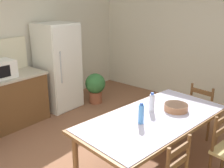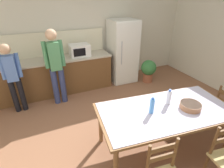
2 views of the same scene
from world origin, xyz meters
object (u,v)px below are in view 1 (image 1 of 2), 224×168
(refrigerator, at_px, (58,67))
(serving_bowl, at_px, (176,107))
(bottle_near_centre, at_px, (141,114))
(bottle_off_centre, at_px, (152,103))
(dining_table, at_px, (154,122))
(chair_head_end, at_px, (204,111))
(potted_plant, at_px, (95,86))

(refrigerator, bearing_deg, serving_bowl, -94.58)
(refrigerator, relative_size, bottle_near_centre, 6.55)
(bottle_off_centre, bearing_deg, dining_table, -136.19)
(bottle_near_centre, bearing_deg, chair_head_end, -6.80)
(refrigerator, xyz_separation_m, dining_table, (-0.58, -2.64, -0.18))
(serving_bowl, height_order, chair_head_end, chair_head_end)
(bottle_off_centre, distance_m, serving_bowl, 0.35)
(refrigerator, relative_size, serving_bowl, 5.52)
(refrigerator, bearing_deg, bottle_near_centre, -108.00)
(refrigerator, relative_size, chair_head_end, 1.94)
(refrigerator, xyz_separation_m, bottle_off_centre, (-0.46, -2.52, 0.02))
(bottle_near_centre, xyz_separation_m, chair_head_end, (1.61, -0.19, -0.46))
(refrigerator, height_order, serving_bowl, refrigerator)
(dining_table, relative_size, serving_bowl, 7.00)
(chair_head_end, bearing_deg, bottle_off_centre, 84.45)
(bottle_near_centre, xyz_separation_m, potted_plant, (1.49, 2.18, -0.52))
(potted_plant, bearing_deg, refrigerator, 146.42)
(bottle_near_centre, xyz_separation_m, bottle_off_centre, (0.39, 0.08, 0.00))
(serving_bowl, distance_m, chair_head_end, 1.06)
(dining_table, relative_size, potted_plant, 3.36)
(bottle_near_centre, relative_size, bottle_off_centre, 1.00)
(refrigerator, xyz_separation_m, chair_head_end, (0.77, -2.80, -0.44))
(dining_table, height_order, chair_head_end, chair_head_end)
(bottle_off_centre, bearing_deg, bottle_near_centre, -167.62)
(potted_plant, bearing_deg, bottle_near_centre, -124.43)
(potted_plant, bearing_deg, serving_bowl, -110.41)
(bottle_near_centre, relative_size, chair_head_end, 0.30)
(bottle_near_centre, height_order, bottle_off_centre, same)
(serving_bowl, bearing_deg, refrigerator, 85.42)
(bottle_near_centre, distance_m, bottle_off_centre, 0.39)
(dining_table, relative_size, bottle_near_centre, 8.29)
(bottle_near_centre, bearing_deg, serving_bowl, -13.76)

